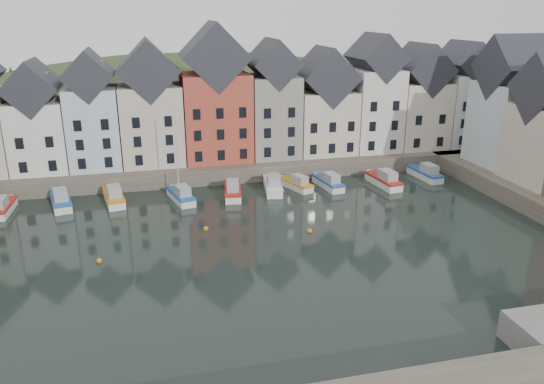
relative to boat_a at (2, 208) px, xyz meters
name	(u,v)px	position (x,y,z in m)	size (l,w,h in m)	color
ground	(262,260)	(24.93, -17.91, -0.65)	(260.00, 260.00, 0.00)	black
far_quay	(215,161)	(24.93, 12.09, 0.35)	(90.00, 16.00, 2.00)	#4A4339
hillside	(200,219)	(24.95, 38.09, -18.61)	(153.60, 70.40, 64.00)	#2A381C
far_terrace	(239,106)	(28.15, 10.09, 8.23)	(72.37, 8.16, 17.78)	beige
mooring_buoys	(209,239)	(20.93, -12.57, -0.50)	(20.50, 5.50, 0.50)	#C47C17
boat_a	(2,208)	(0.00, 0.00, 0.00)	(1.99, 5.75, 2.18)	silver
boat_b	(61,200)	(5.91, 0.76, 0.07)	(3.19, 6.53, 2.41)	silver
boat_c	(114,197)	(11.68, 0.61, 0.06)	(2.88, 6.45, 2.39)	silver
boat_d	(181,195)	(19.22, -0.70, 0.07)	(3.13, 6.09, 11.14)	silver
boat_e	(233,191)	(25.30, -0.45, 0.05)	(2.77, 6.37, 2.37)	silver
boat_f	(273,185)	(30.40, 0.28, 0.08)	(2.92, 6.58, 2.44)	silver
boat_g	(296,184)	(33.46, 0.53, -0.04)	(3.50, 5.58, 2.05)	silver
boat_h	(329,183)	(37.50, -0.06, 0.01)	(2.57, 5.95, 2.21)	silver
boat_i	(384,180)	(44.49, -1.08, 0.07)	(2.62, 6.49, 2.43)	silver
boat_j	(426,173)	(51.12, 0.50, 0.05)	(2.34, 6.21, 2.34)	silver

